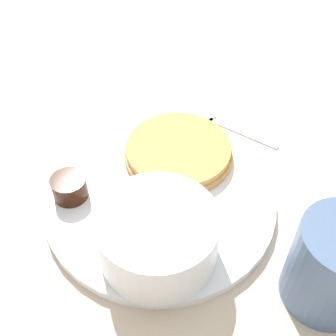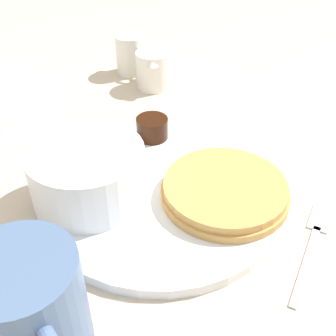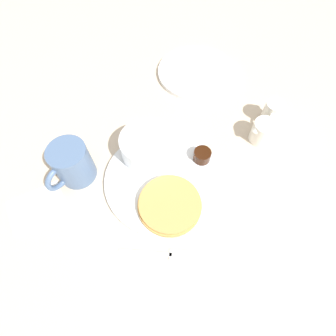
# 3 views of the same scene
# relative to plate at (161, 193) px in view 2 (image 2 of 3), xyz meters

# --- Properties ---
(ground_plane) EXTENTS (4.00, 4.00, 0.00)m
(ground_plane) POSITION_rel_plate_xyz_m (0.00, 0.00, -0.01)
(ground_plane) COLOR #C6B299
(plate) EXTENTS (0.26, 0.26, 0.01)m
(plate) POSITION_rel_plate_xyz_m (0.00, 0.00, 0.00)
(plate) COLOR white
(plate) RESTS_ON ground_plane
(pancake_stack) EXTENTS (0.13, 0.13, 0.02)m
(pancake_stack) POSITION_rel_plate_xyz_m (0.03, 0.06, 0.01)
(pancake_stack) COLOR tan
(pancake_stack) RESTS_ON plate
(bowl) EXTENTS (0.12, 0.12, 0.06)m
(bowl) POSITION_rel_plate_xyz_m (-0.01, -0.07, 0.04)
(bowl) COLOR white
(bowl) RESTS_ON plate
(syrup_cup) EXTENTS (0.04, 0.04, 0.03)m
(syrup_cup) POSITION_rel_plate_xyz_m (-0.10, 0.01, 0.02)
(syrup_cup) COLOR black
(syrup_cup) RESTS_ON plate
(butter_ramekin) EXTENTS (0.05, 0.05, 0.04)m
(butter_ramekin) POSITION_rel_plate_xyz_m (-0.03, -0.09, 0.02)
(butter_ramekin) COLOR white
(butter_ramekin) RESTS_ON plate
(coffee_mug) EXTENTS (0.11, 0.08, 0.10)m
(coffee_mug) POSITION_rel_plate_xyz_m (0.14, -0.13, 0.04)
(coffee_mug) COLOR slate
(coffee_mug) RESTS_ON ground_plane
(creamer_pitcher_near) EXTENTS (0.08, 0.05, 0.06)m
(creamer_pitcher_near) POSITION_rel_plate_xyz_m (-0.26, 0.06, 0.02)
(creamer_pitcher_near) COLOR white
(creamer_pitcher_near) RESTS_ON ground_plane
(creamer_pitcher_far) EXTENTS (0.07, 0.05, 0.07)m
(creamer_pitcher_far) POSITION_rel_plate_xyz_m (-0.32, 0.03, 0.03)
(creamer_pitcher_far) COLOR white
(creamer_pitcher_far) RESTS_ON ground_plane
(fork) EXTENTS (0.11, 0.10, 0.00)m
(fork) POSITION_rel_plate_xyz_m (0.10, 0.13, -0.00)
(fork) COLOR silver
(fork) RESTS_ON ground_plane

